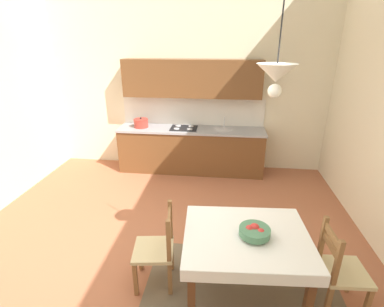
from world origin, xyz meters
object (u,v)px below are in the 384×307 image
object	(u,v)px
fruit_bowl	(255,231)
pendant_lamp	(276,74)
dining_chair_window_side	(340,270)
dining_table	(246,246)
dining_chair_tv_side	(157,249)
kitchen_cabinetry	(191,130)

from	to	relation	value
fruit_bowl	pendant_lamp	size ratio (longest dim) A/B	0.37
pendant_lamp	dining_chair_window_side	bearing A→B (deg)	-3.62
dining_table	fruit_bowl	size ratio (longest dim) A/B	4.30
dining_chair_tv_side	pendant_lamp	size ratio (longest dim) A/B	1.16
pendant_lamp	dining_chair_tv_side	bearing A→B (deg)	177.53
kitchen_cabinetry	dining_chair_tv_side	xyz separation A→B (m)	(-0.00, -3.02, -0.41)
dining_chair_window_side	pendant_lamp	bearing A→B (deg)	176.38
fruit_bowl	dining_chair_tv_side	bearing A→B (deg)	175.63
dining_chair_tv_side	kitchen_cabinetry	bearing A→B (deg)	89.96
dining_table	dining_chair_window_side	xyz separation A→B (m)	(0.91, -0.04, -0.18)
dining_table	fruit_bowl	xyz separation A→B (m)	(0.07, -0.02, 0.19)
dining_chair_window_side	pendant_lamp	xyz separation A→B (m)	(-0.79, 0.05, 1.84)
dining_chair_window_side	fruit_bowl	bearing A→B (deg)	178.69
kitchen_cabinetry	pendant_lamp	xyz separation A→B (m)	(1.04, -3.06, 1.42)
kitchen_cabinetry	dining_chair_tv_side	distance (m)	3.04
kitchen_cabinetry	dining_chair_tv_side	world-z (taller)	kitchen_cabinetry
kitchen_cabinetry	dining_table	size ratio (longest dim) A/B	2.25
dining_chair_tv_side	pendant_lamp	distance (m)	2.11
kitchen_cabinetry	fruit_bowl	size ratio (longest dim) A/B	9.68
kitchen_cabinetry	dining_chair_window_side	size ratio (longest dim) A/B	3.12
dining_table	dining_chair_tv_side	xyz separation A→B (m)	(-0.92, 0.06, -0.18)
dining_chair_window_side	dining_chair_tv_side	distance (m)	1.84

